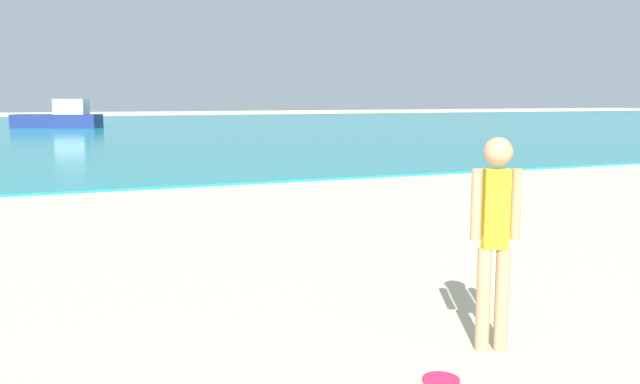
% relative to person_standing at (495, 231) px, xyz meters
% --- Properties ---
extents(water, '(160.00, 60.00, 0.06)m').
position_rel_person_standing_xyz_m(water, '(0.11, 40.68, -0.95)').
color(water, teal).
rests_on(water, ground).
extents(person_standing, '(0.38, 0.23, 1.72)m').
position_rel_person_standing_xyz_m(person_standing, '(0.00, 0.00, 0.00)').
color(person_standing, tan).
rests_on(person_standing, ground).
extents(frisbee, '(0.27, 0.27, 0.03)m').
position_rel_person_standing_xyz_m(frisbee, '(-0.71, -0.37, -0.97)').
color(frisbee, '#E51E4C').
rests_on(frisbee, ground).
extents(boat_far, '(5.73, 3.79, 1.86)m').
position_rel_person_standing_xyz_m(boat_far, '(-2.22, 42.42, -0.28)').
color(boat_far, navy).
rests_on(boat_far, water).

